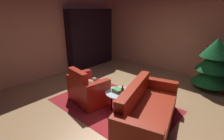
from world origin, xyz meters
The scene contains 11 objects.
ground_plane centered at (0.00, 0.00, 0.00)m, with size 7.40×7.40×0.00m, color #99754C.
wall_back centered at (0.00, 3.11, 1.39)m, with size 6.21×0.06×2.77m, color tan.
wall_left centered at (-3.08, 0.00, 1.39)m, with size 0.06×6.29×2.77m, color tan.
area_rug centered at (-0.12, -0.18, 0.00)m, with size 2.90×1.86×0.01m, color maroon.
bookshelf_unit centered at (-2.82, 1.70, 1.10)m, with size 0.36×2.06×2.21m.
armchair_red centered at (-0.71, -0.47, 0.31)m, with size 1.06×0.80×0.89m.
couch_red centered at (0.88, -0.29, 0.30)m, with size 1.32×2.07×0.86m.
coffee_table centered at (0.08, -0.19, 0.38)m, with size 0.63×0.63×0.43m.
book_stack_on_table centered at (0.03, -0.20, 0.47)m, with size 0.22×0.18×0.08m.
bottle_on_table centered at (0.23, -0.26, 0.52)m, with size 0.07×0.07×0.24m.
decorated_tree centered at (1.37, 2.40, 0.77)m, with size 1.03×1.03×1.49m.
Camera 1 is at (2.26, -2.88, 2.22)m, focal length 27.24 mm.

